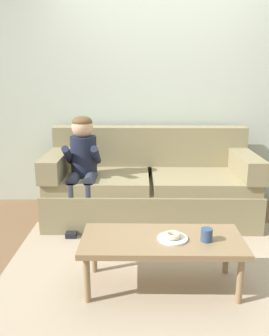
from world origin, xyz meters
TOP-DOWN VIEW (x-y plane):
  - ground at (0.00, 0.00)m, footprint 10.00×10.00m
  - wall_back at (0.00, 1.40)m, footprint 8.00×0.10m
  - area_rug at (0.00, -0.25)m, footprint 2.62×1.81m
  - couch at (-0.14, 0.85)m, footprint 2.12×0.90m
  - coffee_table at (-0.09, -0.46)m, footprint 1.13×0.49m
  - person_child at (-0.81, 0.64)m, footprint 0.34×0.58m
  - plate at (-0.02, -0.48)m, footprint 0.21×0.21m
  - donut at (-0.02, -0.48)m, footprint 0.13×0.13m
  - mug at (0.21, -0.50)m, footprint 0.08×0.08m

SIDE VIEW (x-z plane):
  - ground at x=0.00m, z-range 0.00..0.00m
  - area_rug at x=0.00m, z-range 0.00..0.01m
  - couch at x=-0.14m, z-range -0.13..0.81m
  - coffee_table at x=-0.09m, z-range 0.15..0.54m
  - plate at x=-0.02m, z-range 0.39..0.40m
  - donut at x=-0.02m, z-range 0.40..0.44m
  - mug at x=0.21m, z-range 0.39..0.48m
  - person_child at x=-0.81m, z-range 0.12..1.22m
  - wall_back at x=0.00m, z-range 0.00..2.80m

